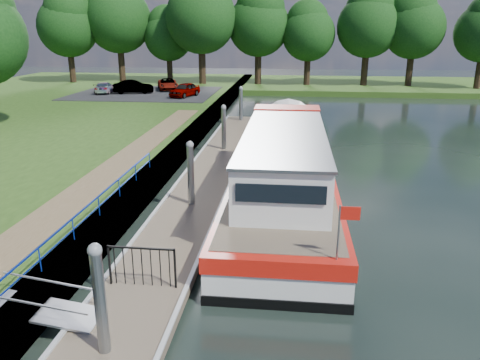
# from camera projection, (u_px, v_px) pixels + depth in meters

# --- Properties ---
(ground) EXTENTS (160.00, 160.00, 0.00)m
(ground) POSITION_uv_depth(u_px,v_px,m) (115.00, 351.00, 10.70)
(ground) COLOR black
(ground) RESTS_ON ground
(bank_edge) EXTENTS (1.10, 90.00, 0.78)m
(bank_edge) POSITION_uv_depth(u_px,v_px,m) (170.00, 159.00, 25.03)
(bank_edge) COLOR #473D2D
(bank_edge) RESTS_ON ground
(far_bank) EXTENTS (60.00, 18.00, 0.60)m
(far_bank) POSITION_uv_depth(u_px,v_px,m) (358.00, 85.00, 58.51)
(far_bank) COLOR #244213
(far_bank) RESTS_ON ground
(footpath) EXTENTS (1.60, 40.00, 0.05)m
(footpath) POSITION_uv_depth(u_px,v_px,m) (80.00, 194.00, 18.48)
(footpath) COLOR brown
(footpath) RESTS_ON riverbank
(carpark) EXTENTS (14.00, 12.00, 0.06)m
(carpark) POSITION_uv_depth(u_px,v_px,m) (146.00, 93.00, 47.54)
(carpark) COLOR black
(carpark) RESTS_ON riverbank
(blue_fence) EXTENTS (0.04, 18.04, 0.72)m
(blue_fence) POSITION_uv_depth(u_px,v_px,m) (57.00, 238.00, 13.42)
(blue_fence) COLOR #0C2DBF
(blue_fence) RESTS_ON riverbank
(pontoon) EXTENTS (2.50, 30.00, 0.56)m
(pontoon) POSITION_uv_depth(u_px,v_px,m) (211.00, 175.00, 22.93)
(pontoon) COLOR brown
(pontoon) RESTS_ON ground
(mooring_piles) EXTENTS (0.30, 27.30, 3.55)m
(mooring_piles) POSITION_uv_depth(u_px,v_px,m) (211.00, 154.00, 22.60)
(mooring_piles) COLOR gray
(mooring_piles) RESTS_ON ground
(gangway) EXTENTS (2.58, 1.00, 0.92)m
(gangway) POSITION_uv_depth(u_px,v_px,m) (46.00, 310.00, 11.17)
(gangway) COLOR #A5A8AD
(gangway) RESTS_ON ground
(gate_panel) EXTENTS (1.85, 0.05, 1.15)m
(gate_panel) POSITION_uv_depth(u_px,v_px,m) (142.00, 261.00, 12.42)
(gate_panel) COLOR black
(gate_panel) RESTS_ON ground
(barge) EXTENTS (4.36, 21.15, 4.78)m
(barge) POSITION_uv_depth(u_px,v_px,m) (285.00, 163.00, 21.75)
(barge) COLOR black
(barge) RESTS_ON ground
(horizon_trees) EXTENTS (54.38, 10.03, 12.87)m
(horizon_trees) POSITION_uv_depth(u_px,v_px,m) (248.00, 21.00, 54.45)
(horizon_trees) COLOR #332316
(horizon_trees) RESTS_ON ground
(car_a) EXTENTS (2.69, 4.10, 1.30)m
(car_a) POSITION_uv_depth(u_px,v_px,m) (185.00, 90.00, 44.63)
(car_a) COLOR #999999
(car_a) RESTS_ON carpark
(car_b) EXTENTS (4.16, 2.32, 1.30)m
(car_b) POSITION_uv_depth(u_px,v_px,m) (133.00, 87.00, 46.93)
(car_b) COLOR #999999
(car_b) RESTS_ON carpark
(car_c) EXTENTS (2.09, 3.94, 1.09)m
(car_c) POSITION_uv_depth(u_px,v_px,m) (105.00, 88.00, 47.21)
(car_c) COLOR #999999
(car_c) RESTS_ON carpark
(car_d) EXTENTS (3.21, 4.65, 1.18)m
(car_d) POSITION_uv_depth(u_px,v_px,m) (168.00, 84.00, 49.61)
(car_d) COLOR #999999
(car_d) RESTS_ON carpark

